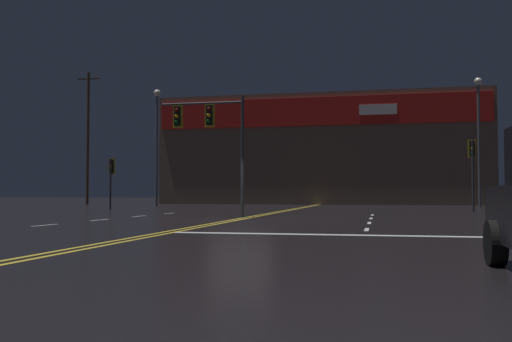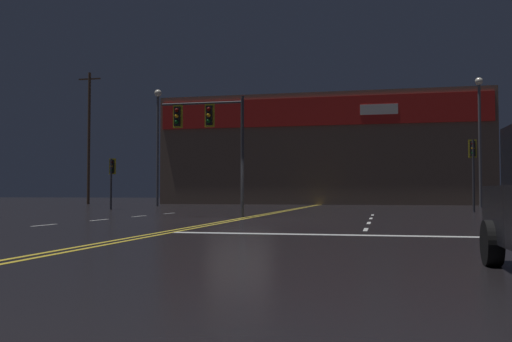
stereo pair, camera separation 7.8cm
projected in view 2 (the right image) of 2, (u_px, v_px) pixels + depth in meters
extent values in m
plane|color=black|center=(239.00, 219.00, 22.24)|extent=(200.00, 200.00, 0.00)
cube|color=gold|center=(236.00, 219.00, 22.27)|extent=(0.12, 60.00, 0.01)
cube|color=gold|center=(243.00, 219.00, 22.20)|extent=(0.12, 60.00, 0.01)
cube|color=silver|center=(44.00, 225.00, 18.06)|extent=(0.12, 1.40, 0.01)
cube|color=silver|center=(99.00, 220.00, 21.57)|extent=(0.12, 1.40, 0.01)
cube|color=silver|center=(139.00, 216.00, 25.08)|extent=(0.12, 1.40, 0.01)
cube|color=silver|center=(169.00, 213.00, 28.59)|extent=(0.12, 1.40, 0.01)
cube|color=silver|center=(366.00, 229.00, 15.88)|extent=(0.12, 1.40, 0.01)
cube|color=silver|center=(369.00, 223.00, 19.39)|extent=(0.12, 1.40, 0.01)
cube|color=silver|center=(371.00, 218.00, 22.90)|extent=(0.12, 1.40, 0.01)
cube|color=silver|center=(373.00, 215.00, 26.42)|extent=(0.12, 1.40, 0.01)
cube|color=silver|center=(363.00, 235.00, 13.71)|extent=(9.62, 0.40, 0.01)
cylinder|color=#38383D|center=(242.00, 156.00, 23.97)|extent=(0.14, 0.14, 5.13)
cylinder|color=#38383D|center=(202.00, 103.00, 24.45)|extent=(3.60, 0.10, 0.10)
cube|color=black|center=(210.00, 116.00, 24.36)|extent=(0.28, 0.24, 0.84)
cube|color=gold|center=(210.00, 116.00, 24.36)|extent=(0.42, 0.08, 0.99)
sphere|color=#500705|center=(209.00, 109.00, 24.21)|extent=(0.17, 0.17, 0.17)
sphere|color=orange|center=(209.00, 115.00, 24.20)|extent=(0.17, 0.17, 0.17)
sphere|color=#084513|center=(209.00, 121.00, 24.19)|extent=(0.17, 0.17, 0.17)
cube|color=black|center=(178.00, 117.00, 24.67)|extent=(0.28, 0.24, 0.84)
cube|color=gold|center=(178.00, 117.00, 24.67)|extent=(0.42, 0.08, 0.99)
sphere|color=#500705|center=(177.00, 110.00, 24.52)|extent=(0.17, 0.17, 0.17)
sphere|color=orange|center=(177.00, 116.00, 24.51)|extent=(0.17, 0.17, 0.17)
sphere|color=#084513|center=(177.00, 122.00, 24.50)|extent=(0.17, 0.17, 0.17)
cylinder|color=#38383D|center=(473.00, 176.00, 30.80)|extent=(0.13, 0.13, 3.91)
cube|color=black|center=(473.00, 149.00, 31.03)|extent=(0.28, 0.24, 0.84)
cube|color=gold|center=(473.00, 149.00, 31.03)|extent=(0.42, 0.08, 0.99)
sphere|color=#500705|center=(473.00, 144.00, 30.88)|extent=(0.17, 0.17, 0.17)
sphere|color=orange|center=(473.00, 148.00, 30.87)|extent=(0.17, 0.17, 0.17)
sphere|color=#084513|center=(473.00, 153.00, 30.86)|extent=(0.17, 0.17, 0.17)
cylinder|color=#38383D|center=(111.00, 184.00, 35.57)|extent=(0.13, 0.13, 3.17)
cube|color=black|center=(113.00, 166.00, 35.79)|extent=(0.28, 0.24, 0.84)
cube|color=gold|center=(113.00, 166.00, 35.79)|extent=(0.42, 0.08, 0.99)
sphere|color=#500705|center=(111.00, 162.00, 35.64)|extent=(0.17, 0.17, 0.17)
sphere|color=orange|center=(111.00, 166.00, 35.63)|extent=(0.17, 0.17, 0.17)
sphere|color=#084513|center=(111.00, 170.00, 35.62)|extent=(0.17, 0.17, 0.17)
cylinder|color=#59595E|center=(480.00, 145.00, 41.13)|extent=(0.20, 0.20, 8.96)
sphere|color=silver|center=(479.00, 81.00, 41.31)|extent=(0.56, 0.56, 0.56)
cylinder|color=#59595E|center=(158.00, 150.00, 45.03)|extent=(0.20, 0.20, 8.79)
sphere|color=silver|center=(158.00, 93.00, 45.20)|extent=(0.56, 0.56, 0.56)
cylinder|color=black|center=(492.00, 243.00, 7.95)|extent=(0.23, 0.64, 0.64)
cube|color=brown|center=(324.00, 152.00, 55.12)|extent=(29.81, 10.00, 9.99)
cube|color=red|center=(318.00, 111.00, 50.27)|extent=(29.22, 0.20, 2.50)
cube|color=white|center=(379.00, 109.00, 49.09)|extent=(3.20, 0.16, 0.90)
cylinder|color=#4C3828|center=(89.00, 138.00, 53.23)|extent=(0.26, 0.26, 12.34)
cube|color=#4C3828|center=(90.00, 79.00, 53.45)|extent=(2.20, 0.12, 0.12)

